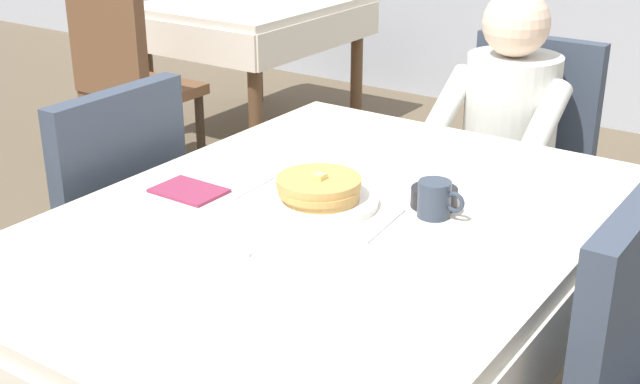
{
  "coord_description": "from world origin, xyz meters",
  "views": [
    {
      "loc": [
        0.99,
        -1.46,
        1.53
      ],
      "look_at": [
        -0.03,
        0.02,
        0.79
      ],
      "focal_mm": 47.48,
      "sensor_mm": 36.0,
      "label": 1
    }
  ],
  "objects_px": {
    "diner_person": "(505,132)",
    "plate_breakfast": "(319,201)",
    "chair_left_side": "(103,221)",
    "knife_right_of_plate": "(384,225)",
    "chair_diner": "(520,158)",
    "cup_coffee": "(435,199)",
    "fork_left_of_plate": "(251,189)",
    "spoon_near_edge": "(217,250)",
    "background_chair_empty": "(127,75)",
    "dining_table_main": "(326,252)",
    "breakfast_stack": "(319,188)",
    "bowl_butter": "(434,197)",
    "background_table_far": "(254,22)"
  },
  "relations": [
    {
      "from": "diner_person",
      "to": "plate_breakfast",
      "type": "relative_size",
      "value": 4.0
    },
    {
      "from": "chair_left_side",
      "to": "knife_right_of_plate",
      "type": "relative_size",
      "value": 4.65
    },
    {
      "from": "plate_breakfast",
      "to": "chair_diner",
      "type": "bearing_deg",
      "value": 86.75
    },
    {
      "from": "chair_left_side",
      "to": "cup_coffee",
      "type": "height_order",
      "value": "chair_left_side"
    },
    {
      "from": "chair_left_side",
      "to": "cup_coffee",
      "type": "xyz_separation_m",
      "value": [
        0.97,
        0.14,
        0.25
      ]
    },
    {
      "from": "fork_left_of_plate",
      "to": "spoon_near_edge",
      "type": "bearing_deg",
      "value": -155.7
    },
    {
      "from": "background_chair_empty",
      "to": "dining_table_main",
      "type": "bearing_deg",
      "value": -31.8
    },
    {
      "from": "fork_left_of_plate",
      "to": "breakfast_stack",
      "type": "bearing_deg",
      "value": -86.78
    },
    {
      "from": "diner_person",
      "to": "bowl_butter",
      "type": "xyz_separation_m",
      "value": [
        0.16,
        -0.82,
        0.09
      ]
    },
    {
      "from": "plate_breakfast",
      "to": "bowl_butter",
      "type": "distance_m",
      "value": 0.27
    },
    {
      "from": "breakfast_stack",
      "to": "bowl_butter",
      "type": "relative_size",
      "value": 1.86
    },
    {
      "from": "bowl_butter",
      "to": "background_table_far",
      "type": "bearing_deg",
      "value": 137.14
    },
    {
      "from": "bowl_butter",
      "to": "fork_left_of_plate",
      "type": "height_order",
      "value": "bowl_butter"
    },
    {
      "from": "dining_table_main",
      "to": "spoon_near_edge",
      "type": "xyz_separation_m",
      "value": [
        -0.09,
        -0.27,
        0.09
      ]
    },
    {
      "from": "chair_diner",
      "to": "fork_left_of_plate",
      "type": "height_order",
      "value": "chair_diner"
    },
    {
      "from": "chair_diner",
      "to": "background_table_far",
      "type": "relative_size",
      "value": 0.83
    },
    {
      "from": "background_table_far",
      "to": "dining_table_main",
      "type": "bearing_deg",
      "value": -48.04
    },
    {
      "from": "breakfast_stack",
      "to": "background_table_far",
      "type": "distance_m",
      "value": 2.82
    },
    {
      "from": "breakfast_stack",
      "to": "bowl_butter",
      "type": "height_order",
      "value": "breakfast_stack"
    },
    {
      "from": "plate_breakfast",
      "to": "fork_left_of_plate",
      "type": "height_order",
      "value": "plate_breakfast"
    },
    {
      "from": "plate_breakfast",
      "to": "chair_left_side",
      "type": "bearing_deg",
      "value": -175.88
    },
    {
      "from": "chair_diner",
      "to": "breakfast_stack",
      "type": "distance_m",
      "value": 1.15
    },
    {
      "from": "cup_coffee",
      "to": "spoon_near_edge",
      "type": "xyz_separation_m",
      "value": [
        -0.29,
        -0.42,
        -0.04
      ]
    },
    {
      "from": "fork_left_of_plate",
      "to": "knife_right_of_plate",
      "type": "relative_size",
      "value": 0.9
    },
    {
      "from": "dining_table_main",
      "to": "background_table_far",
      "type": "relative_size",
      "value": 1.36
    },
    {
      "from": "chair_left_side",
      "to": "background_table_far",
      "type": "bearing_deg",
      "value": 28.37
    },
    {
      "from": "diner_person",
      "to": "cup_coffee",
      "type": "relative_size",
      "value": 9.91
    },
    {
      "from": "dining_table_main",
      "to": "fork_left_of_plate",
      "type": "xyz_separation_m",
      "value": [
        -0.24,
        0.03,
        0.09
      ]
    },
    {
      "from": "chair_left_side",
      "to": "bowl_butter",
      "type": "distance_m",
      "value": 0.99
    },
    {
      "from": "dining_table_main",
      "to": "background_table_far",
      "type": "xyz_separation_m",
      "value": [
        -1.93,
        2.15,
        -0.03
      ]
    },
    {
      "from": "plate_breakfast",
      "to": "bowl_butter",
      "type": "height_order",
      "value": "bowl_butter"
    },
    {
      "from": "diner_person",
      "to": "bowl_butter",
      "type": "distance_m",
      "value": 0.84
    },
    {
      "from": "diner_person",
      "to": "fork_left_of_plate",
      "type": "distance_m",
      "value": 1.02
    },
    {
      "from": "plate_breakfast",
      "to": "knife_right_of_plate",
      "type": "distance_m",
      "value": 0.19
    },
    {
      "from": "plate_breakfast",
      "to": "fork_left_of_plate",
      "type": "distance_m",
      "value": 0.19
    },
    {
      "from": "breakfast_stack",
      "to": "bowl_butter",
      "type": "xyz_separation_m",
      "value": [
        0.23,
        0.14,
        -0.02
      ]
    },
    {
      "from": "diner_person",
      "to": "breakfast_stack",
      "type": "xyz_separation_m",
      "value": [
        -0.06,
        -0.96,
        0.11
      ]
    },
    {
      "from": "background_table_far",
      "to": "chair_diner",
      "type": "bearing_deg",
      "value": -26.73
    },
    {
      "from": "diner_person",
      "to": "chair_left_side",
      "type": "distance_m",
      "value": 1.29
    },
    {
      "from": "plate_breakfast",
      "to": "background_chair_empty",
      "type": "bearing_deg",
      "value": 148.59
    },
    {
      "from": "bowl_butter",
      "to": "fork_left_of_plate",
      "type": "distance_m",
      "value": 0.45
    },
    {
      "from": "chair_diner",
      "to": "bowl_butter",
      "type": "xyz_separation_m",
      "value": [
        0.16,
        -0.97,
        0.23
      ]
    },
    {
      "from": "breakfast_stack",
      "to": "knife_right_of_plate",
      "type": "xyz_separation_m",
      "value": [
        0.19,
        -0.02,
        -0.04
      ]
    },
    {
      "from": "chair_left_side",
      "to": "background_chair_empty",
      "type": "distance_m",
      "value": 1.67
    },
    {
      "from": "knife_right_of_plate",
      "to": "background_chair_empty",
      "type": "height_order",
      "value": "background_chair_empty"
    },
    {
      "from": "chair_diner",
      "to": "plate_breakfast",
      "type": "xyz_separation_m",
      "value": [
        -0.06,
        -1.12,
        0.22
      ]
    },
    {
      "from": "cup_coffee",
      "to": "diner_person",
      "type": "bearing_deg",
      "value": 102.48
    },
    {
      "from": "spoon_near_edge",
      "to": "background_table_far",
      "type": "distance_m",
      "value": 3.04
    },
    {
      "from": "dining_table_main",
      "to": "bowl_butter",
      "type": "height_order",
      "value": "bowl_butter"
    },
    {
      "from": "plate_breakfast",
      "to": "breakfast_stack",
      "type": "height_order",
      "value": "breakfast_stack"
    }
  ]
}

